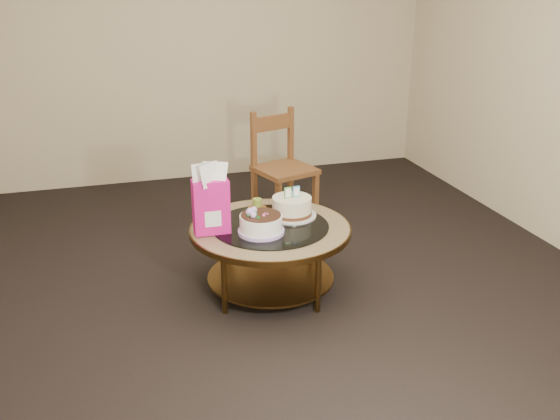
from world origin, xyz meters
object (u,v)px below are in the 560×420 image
object	(u,v)px
gift_bag	(211,199)
dining_chair	(282,167)
decorated_cake	(261,225)
coffee_table	(270,237)
cream_cake	(292,207)

from	to	relation	value
gift_bag	dining_chair	bearing A→B (deg)	56.10
decorated_cake	gift_bag	size ratio (longest dim) A/B	0.66
coffee_table	decorated_cake	size ratio (longest dim) A/B	3.58
decorated_cake	gift_bag	xyz separation A→B (m)	(-0.28, 0.10, 0.16)
coffee_table	gift_bag	world-z (taller)	gift_bag
decorated_cake	dining_chair	distance (m)	1.33
coffee_table	gift_bag	xyz separation A→B (m)	(-0.37, 0.00, 0.29)
cream_cake	gift_bag	distance (m)	0.58
cream_cake	decorated_cake	bearing A→B (deg)	-148.73
gift_bag	cream_cake	bearing A→B (deg)	12.24
coffee_table	decorated_cake	world-z (taller)	decorated_cake
coffee_table	decorated_cake	bearing A→B (deg)	-132.27
coffee_table	cream_cake	distance (m)	0.26
decorated_cake	dining_chair	world-z (taller)	dining_chair
coffee_table	dining_chair	bearing A→B (deg)	69.78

